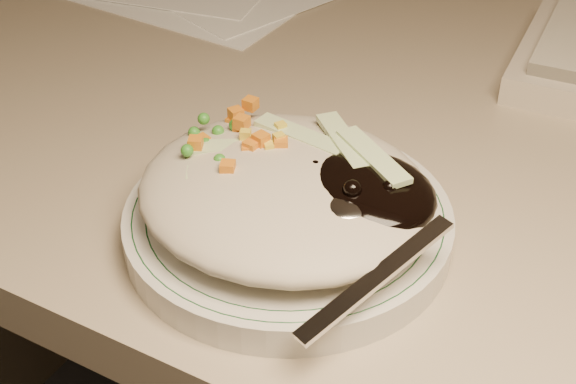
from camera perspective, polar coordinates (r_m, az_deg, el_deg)
The scene contains 4 objects.
desk at distance 0.81m, azimuth 10.83°, elevation -6.44°, with size 1.40×0.70×0.74m.
plate at distance 0.53m, azimuth -0.00°, elevation -2.24°, with size 0.22×0.22×0.02m, color silver.
plate_rim at distance 0.53m, azimuth -0.00°, elevation -1.40°, with size 0.21×0.21×0.00m.
meal at distance 0.51m, azimuth 0.37°, elevation 0.32°, with size 0.21×0.19×0.05m.
Camera 1 is at (0.15, 0.80, 1.09)m, focal length 50.00 mm.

